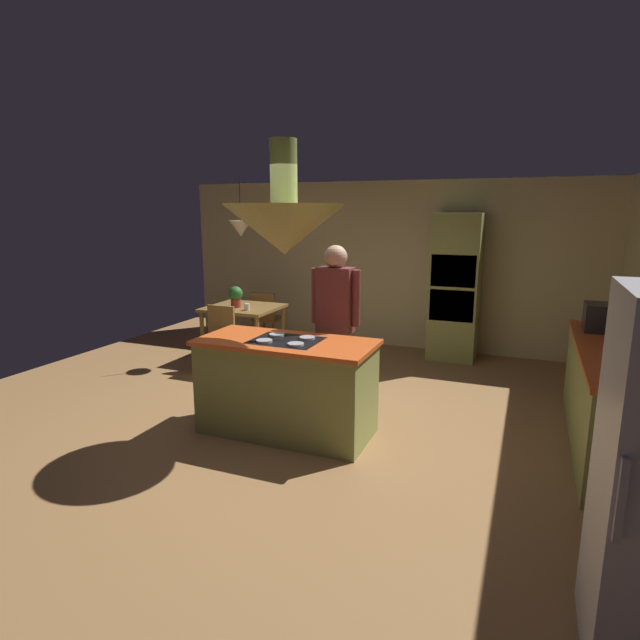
{
  "coord_description": "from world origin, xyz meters",
  "views": [
    {
      "loc": [
        2.07,
        -4.43,
        2.11
      ],
      "look_at": [
        0.1,
        0.4,
        1.0
      ],
      "focal_mm": 29.04,
      "sensor_mm": 36.0,
      "label": 1
    }
  ],
  "objects_px": {
    "person_at_island": "(335,318)",
    "microwave_on_counter": "(610,318)",
    "dining_table": "(243,314)",
    "cup_on_table": "(247,307)",
    "chair_facing_island": "(218,334)",
    "potted_plant_on_table": "(236,296)",
    "kitchen_island": "(287,386)",
    "chair_by_back_wall": "(266,315)",
    "canister_sugar": "(628,350)",
    "oven_tower": "(455,287)",
    "canister_flour": "(632,360)"
  },
  "relations": [
    {
      "from": "oven_tower",
      "to": "microwave_on_counter",
      "type": "height_order",
      "value": "oven_tower"
    },
    {
      "from": "chair_by_back_wall",
      "to": "canister_flour",
      "type": "height_order",
      "value": "canister_flour"
    },
    {
      "from": "chair_facing_island",
      "to": "canister_sugar",
      "type": "height_order",
      "value": "canister_sugar"
    },
    {
      "from": "potted_plant_on_table",
      "to": "cup_on_table",
      "type": "height_order",
      "value": "potted_plant_on_table"
    },
    {
      "from": "canister_sugar",
      "to": "microwave_on_counter",
      "type": "relative_size",
      "value": 0.45
    },
    {
      "from": "kitchen_island",
      "to": "potted_plant_on_table",
      "type": "height_order",
      "value": "potted_plant_on_table"
    },
    {
      "from": "oven_tower",
      "to": "potted_plant_on_table",
      "type": "bearing_deg",
      "value": -156.59
    },
    {
      "from": "oven_tower",
      "to": "chair_facing_island",
      "type": "relative_size",
      "value": 2.39
    },
    {
      "from": "kitchen_island",
      "to": "oven_tower",
      "type": "height_order",
      "value": "oven_tower"
    },
    {
      "from": "canister_sugar",
      "to": "person_at_island",
      "type": "bearing_deg",
      "value": 173.46
    },
    {
      "from": "person_at_island",
      "to": "cup_on_table",
      "type": "distance_m",
      "value": 2.13
    },
    {
      "from": "oven_tower",
      "to": "chair_facing_island",
      "type": "bearing_deg",
      "value": -146.94
    },
    {
      "from": "oven_tower",
      "to": "canister_sugar",
      "type": "bearing_deg",
      "value": -58.82
    },
    {
      "from": "kitchen_island",
      "to": "microwave_on_counter",
      "type": "distance_m",
      "value": 3.28
    },
    {
      "from": "chair_facing_island",
      "to": "cup_on_table",
      "type": "distance_m",
      "value": 0.58
    },
    {
      "from": "potted_plant_on_table",
      "to": "canister_flour",
      "type": "height_order",
      "value": "canister_flour"
    },
    {
      "from": "kitchen_island",
      "to": "cup_on_table",
      "type": "height_order",
      "value": "kitchen_island"
    },
    {
      "from": "person_at_island",
      "to": "chair_by_back_wall",
      "type": "height_order",
      "value": "person_at_island"
    },
    {
      "from": "canister_sugar",
      "to": "microwave_on_counter",
      "type": "distance_m",
      "value": 1.17
    },
    {
      "from": "dining_table",
      "to": "chair_facing_island",
      "type": "xyz_separation_m",
      "value": [
        0.0,
        -0.68,
        -0.15
      ]
    },
    {
      "from": "kitchen_island",
      "to": "chair_facing_island",
      "type": "relative_size",
      "value": 1.92
    },
    {
      "from": "chair_facing_island",
      "to": "canister_sugar",
      "type": "xyz_separation_m",
      "value": [
        4.54,
        -1.05,
        0.52
      ]
    },
    {
      "from": "potted_plant_on_table",
      "to": "canister_sugar",
      "type": "relative_size",
      "value": 1.43
    },
    {
      "from": "canister_flour",
      "to": "chair_by_back_wall",
      "type": "bearing_deg",
      "value": 150.28
    },
    {
      "from": "dining_table",
      "to": "chair_facing_island",
      "type": "height_order",
      "value": "chair_facing_island"
    },
    {
      "from": "cup_on_table",
      "to": "canister_flour",
      "type": "relative_size",
      "value": 0.61
    },
    {
      "from": "potted_plant_on_table",
      "to": "chair_facing_island",
      "type": "bearing_deg",
      "value": -84.04
    },
    {
      "from": "microwave_on_counter",
      "to": "person_at_island",
      "type": "bearing_deg",
      "value": -161.48
    },
    {
      "from": "microwave_on_counter",
      "to": "oven_tower",
      "type": "bearing_deg",
      "value": 135.52
    },
    {
      "from": "person_at_island",
      "to": "chair_facing_island",
      "type": "height_order",
      "value": "person_at_island"
    },
    {
      "from": "chair_facing_island",
      "to": "potted_plant_on_table",
      "type": "height_order",
      "value": "potted_plant_on_table"
    },
    {
      "from": "oven_tower",
      "to": "canister_flour",
      "type": "distance_m",
      "value": 3.52
    },
    {
      "from": "dining_table",
      "to": "cup_on_table",
      "type": "xyz_separation_m",
      "value": [
        0.2,
        -0.23,
        0.15
      ]
    },
    {
      "from": "kitchen_island",
      "to": "cup_on_table",
      "type": "xyz_separation_m",
      "value": [
        -1.5,
        1.87,
        0.34
      ]
    },
    {
      "from": "oven_tower",
      "to": "cup_on_table",
      "type": "height_order",
      "value": "oven_tower"
    },
    {
      "from": "chair_facing_island",
      "to": "cup_on_table",
      "type": "bearing_deg",
      "value": 66.45
    },
    {
      "from": "kitchen_island",
      "to": "person_at_island",
      "type": "bearing_deg",
      "value": 69.82
    },
    {
      "from": "canister_flour",
      "to": "canister_sugar",
      "type": "relative_size",
      "value": 0.71
    },
    {
      "from": "oven_tower",
      "to": "cup_on_table",
      "type": "xyz_separation_m",
      "value": [
        -2.6,
        -1.37,
        -0.23
      ]
    },
    {
      "from": "oven_tower",
      "to": "dining_table",
      "type": "xyz_separation_m",
      "value": [
        -2.8,
        -1.14,
        -0.38
      ]
    },
    {
      "from": "cup_on_table",
      "to": "microwave_on_counter",
      "type": "distance_m",
      "value": 4.36
    },
    {
      "from": "person_at_island",
      "to": "microwave_on_counter",
      "type": "height_order",
      "value": "person_at_island"
    },
    {
      "from": "canister_flour",
      "to": "microwave_on_counter",
      "type": "height_order",
      "value": "microwave_on_counter"
    },
    {
      "from": "dining_table",
      "to": "microwave_on_counter",
      "type": "distance_m",
      "value": 4.59
    },
    {
      "from": "cup_on_table",
      "to": "canister_sugar",
      "type": "bearing_deg",
      "value": -19.09
    },
    {
      "from": "cup_on_table",
      "to": "canister_flour",
      "type": "height_order",
      "value": "canister_flour"
    },
    {
      "from": "kitchen_island",
      "to": "chair_by_back_wall",
      "type": "height_order",
      "value": "kitchen_island"
    },
    {
      "from": "potted_plant_on_table",
      "to": "cup_on_table",
      "type": "xyz_separation_m",
      "value": [
        0.26,
        -0.13,
        -0.12
      ]
    },
    {
      "from": "chair_by_back_wall",
      "to": "microwave_on_counter",
      "type": "distance_m",
      "value": 4.74
    },
    {
      "from": "dining_table",
      "to": "canister_sugar",
      "type": "bearing_deg",
      "value": -20.88
    }
  ]
}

